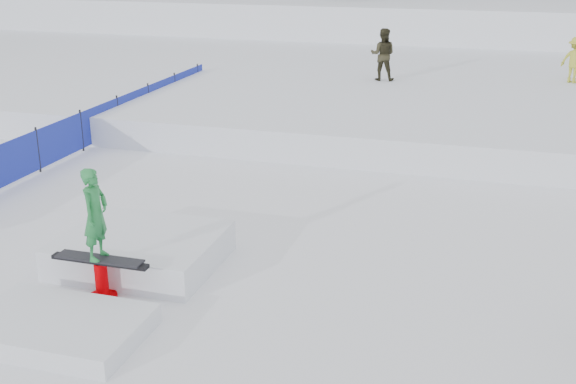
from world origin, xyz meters
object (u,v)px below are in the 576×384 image
(safety_fence, at_px, (82,131))
(jib_rail_feature, at_px, (120,265))
(walker_olive, at_px, (383,54))
(walker_ygreen, at_px, (575,60))

(safety_fence, bearing_deg, jib_rail_feature, -54.16)
(walker_olive, bearing_deg, walker_ygreen, -170.49)
(walker_olive, bearing_deg, safety_fence, 47.68)
(walker_ygreen, height_order, jib_rail_feature, walker_ygreen)
(safety_fence, bearing_deg, walker_ygreen, 36.51)
(safety_fence, xyz_separation_m, walker_olive, (6.52, 7.98, 1.11))
(walker_ygreen, distance_m, jib_rail_feature, 17.82)
(jib_rail_feature, bearing_deg, walker_olive, 83.19)
(safety_fence, xyz_separation_m, walker_ygreen, (12.62, 9.34, 0.99))
(safety_fence, bearing_deg, walker_olive, 50.74)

